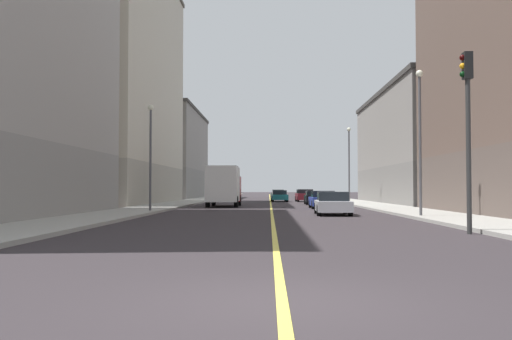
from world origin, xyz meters
name	(u,v)px	position (x,y,z in m)	size (l,w,h in m)	color
ground_plane	(282,302)	(0.00, 0.00, 0.00)	(400.00, 400.00, 0.00)	#30292D
sidewalk_left	(354,202)	(8.64, 49.00, 0.07)	(3.65, 168.00, 0.15)	#9E9B93
sidewalk_right	(187,202)	(-8.64, 49.00, 0.07)	(3.65, 168.00, 0.15)	#9E9B93
lane_center_stripe	(271,203)	(0.00, 49.00, 0.01)	(0.16, 154.00, 0.01)	#E5D14C
building_left_mid	(435,148)	(15.89, 45.51, 5.42)	(11.14, 25.24, 10.82)	slate
building_right_midblock	(106,82)	(-15.89, 44.59, 11.82)	(11.14, 25.56, 23.62)	#9D9688
building_right_distant	(162,155)	(-15.89, 71.96, 6.40)	(11.14, 24.12, 12.78)	slate
traffic_light_left_near	(468,116)	(6.40, 10.78, 3.90)	(0.40, 0.32, 6.02)	#2D2D2D
street_lamp_left_near	(420,127)	(7.41, 20.09, 4.56)	(0.36, 0.36, 7.31)	#4C4C51
street_lamp_right_near	(151,145)	(-7.41, 25.72, 4.13)	(0.36, 0.36, 6.48)	#4C4C51
street_lamp_left_far	(349,157)	(7.41, 44.24, 4.46)	(0.36, 0.36, 7.12)	#4C4C51
car_blue	(323,200)	(3.82, 33.31, 0.64)	(1.85, 4.39, 1.31)	#23389E
car_green	(278,194)	(1.12, 68.01, 0.63)	(1.97, 4.40, 1.30)	#1E6B38
car_black	(315,198)	(4.09, 43.09, 0.63)	(1.89, 4.30, 1.26)	black
car_silver	(333,204)	(3.42, 23.55, 0.64)	(2.04, 4.51, 1.31)	silver
car_teal	(279,196)	(0.99, 53.65, 0.62)	(1.95, 4.18, 1.27)	#196670
car_maroon	(305,196)	(3.84, 53.55, 0.68)	(2.05, 4.11, 1.38)	maroon
box_truck	(224,186)	(-3.83, 36.94, 1.71)	(2.51, 7.25, 3.23)	maroon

